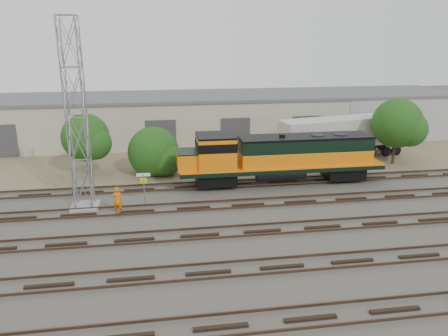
{
  "coord_description": "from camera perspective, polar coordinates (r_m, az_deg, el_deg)",
  "views": [
    {
      "loc": [
        -6.27,
        -27.64,
        12.11
      ],
      "look_at": [
        -1.4,
        4.0,
        2.2
      ],
      "focal_mm": 35.0,
      "sensor_mm": 36.0,
      "label": 1
    }
  ],
  "objects": [
    {
      "name": "tree_mid",
      "position": [
        39.16,
        -8.85,
        1.85
      ],
      "size": [
        4.76,
        4.53,
        4.53
      ],
      "color": "#382619",
      "rests_on": "ground"
    },
    {
      "name": "sign_post",
      "position": [
        32.42,
        -10.45,
        -1.83
      ],
      "size": [
        1.0,
        0.08,
        2.43
      ],
      "color": "gray",
      "rests_on": "ground"
    },
    {
      "name": "tree_west",
      "position": [
        40.1,
        -17.36,
        3.66
      ],
      "size": [
        4.38,
        4.17,
        5.46
      ],
      "color": "#382619",
      "rests_on": "ground"
    },
    {
      "name": "semi_trailer",
      "position": [
        45.46,
        15.62,
        4.47
      ],
      "size": [
        13.65,
        5.27,
        4.12
      ],
      "rotation": [
        0.0,
        0.0,
        0.2
      ],
      "color": "silver",
      "rests_on": "ground"
    },
    {
      "name": "worker",
      "position": [
        31.36,
        -13.73,
        -4.11
      ],
      "size": [
        0.79,
        0.6,
        1.95
      ],
      "primitive_type": "imported",
      "rotation": [
        0.0,
        0.0,
        2.94
      ],
      "color": "orange",
      "rests_on": "ground"
    },
    {
      "name": "warehouse",
      "position": [
        51.88,
        -1.63,
        6.69
      ],
      "size": [
        58.4,
        10.4,
        5.3
      ],
      "color": "#BCB59D",
      "rests_on": "ground"
    },
    {
      "name": "dirt_strip",
      "position": [
        44.77,
        -0.37,
        1.52
      ],
      "size": [
        80.0,
        16.0,
        0.02
      ],
      "primitive_type": "cube",
      "color": "#726047",
      "rests_on": "ground"
    },
    {
      "name": "dumpster_red",
      "position": [
        54.96,
        23.41,
        3.79
      ],
      "size": [
        1.82,
        1.75,
        1.4
      ],
      "primitive_type": "cube",
      "rotation": [
        0.0,
        0.0,
        0.27
      ],
      "color": "maroon",
      "rests_on": "ground"
    },
    {
      "name": "locomotive",
      "position": [
        36.34,
        7.05,
        1.51
      ],
      "size": [
        17.1,
        3.0,
        4.11
      ],
      "color": "black",
      "rests_on": "tracks"
    },
    {
      "name": "tree_east",
      "position": [
        44.5,
        22.03,
        5.26
      ],
      "size": [
        4.92,
        4.69,
        6.33
      ],
      "color": "#382619",
      "rests_on": "ground"
    },
    {
      "name": "tracks",
      "position": [
        28.13,
        5.05,
        -8.19
      ],
      "size": [
        80.0,
        20.4,
        0.28
      ],
      "color": "black",
      "rests_on": "ground"
    },
    {
      "name": "ground",
      "position": [
        30.82,
        3.73,
        -5.97
      ],
      "size": [
        140.0,
        140.0,
        0.0
      ],
      "primitive_type": "plane",
      "color": "#47423A",
      "rests_on": "ground"
    },
    {
      "name": "signal_tower",
      "position": [
        31.61,
        -18.68,
        6.0
      ],
      "size": [
        1.95,
        1.95,
        13.23
      ],
      "rotation": [
        0.0,
        0.0,
        -0.03
      ],
      "color": "gray",
      "rests_on": "ground"
    },
    {
      "name": "dumpster_blue",
      "position": [
        51.28,
        16.33,
        3.7
      ],
      "size": [
        1.96,
        1.89,
        1.5
      ],
      "primitive_type": "cube",
      "rotation": [
        0.0,
        0.0,
        0.29
      ],
      "color": "navy",
      "rests_on": "ground"
    }
  ]
}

